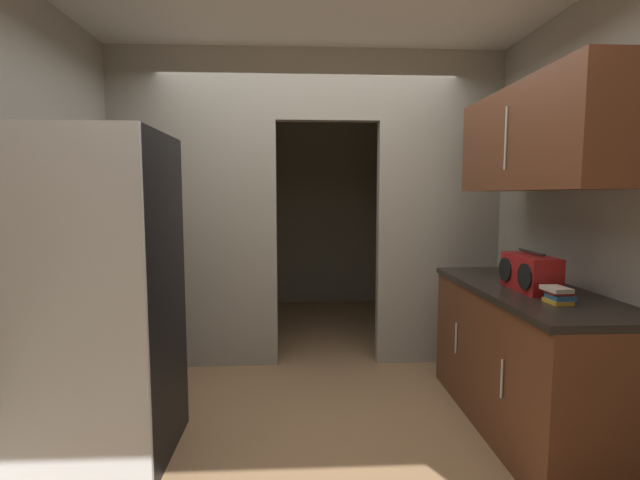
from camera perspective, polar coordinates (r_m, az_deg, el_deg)
ground at (r=3.06m, az=-0.60°, el=-23.61°), size 20.00×20.00×0.00m
kitchen_partition at (r=3.97m, az=-2.02°, el=4.77°), size 3.34×0.12×2.72m
adjoining_room_shell at (r=5.64m, az=-1.87°, el=4.24°), size 3.34×2.41×2.72m
refrigerator at (r=2.85m, az=-26.38°, el=-6.66°), size 0.81×0.79×1.84m
lower_cabinet_run at (r=3.27m, az=24.23°, el=-13.33°), size 0.65×1.65×0.91m
upper_cabinet_counterside at (r=3.12m, az=25.27°, el=11.41°), size 0.36×1.49×0.63m
boombox at (r=3.06m, az=24.72°, el=-3.74°), size 0.20×0.41×0.25m
book_stack at (r=2.79m, az=27.63°, el=-6.09°), size 0.13×0.16×0.09m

